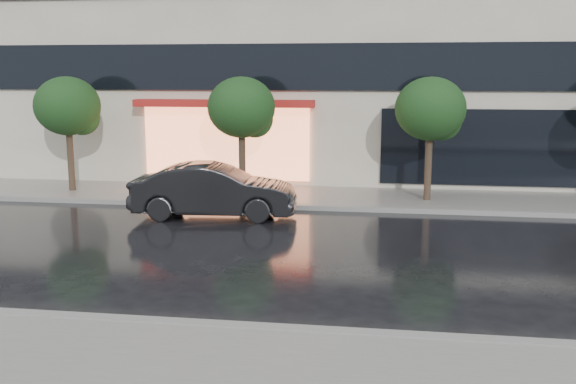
# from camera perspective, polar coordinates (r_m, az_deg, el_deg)

# --- Properties ---
(ground) EXTENTS (120.00, 120.00, 0.00)m
(ground) POSITION_cam_1_polar(r_m,az_deg,el_deg) (11.33, 0.08, -10.60)
(ground) COLOR black
(ground) RESTS_ON ground
(sidewalk_far) EXTENTS (60.00, 3.50, 0.12)m
(sidewalk_far) POSITION_cam_1_polar(r_m,az_deg,el_deg) (21.15, 4.06, -0.49)
(sidewalk_far) COLOR slate
(sidewalk_far) RESTS_ON ground
(curb_near) EXTENTS (60.00, 0.25, 0.14)m
(curb_near) POSITION_cam_1_polar(r_m,az_deg,el_deg) (10.39, -0.73, -12.21)
(curb_near) COLOR gray
(curb_near) RESTS_ON ground
(curb_far) EXTENTS (60.00, 0.25, 0.14)m
(curb_far) POSITION_cam_1_polar(r_m,az_deg,el_deg) (19.44, 3.67, -1.43)
(curb_far) COLOR gray
(curb_far) RESTS_ON ground
(tree_far_west) EXTENTS (2.20, 2.20, 3.99)m
(tree_far_west) POSITION_cam_1_polar(r_m,az_deg,el_deg) (23.03, -18.84, 7.06)
(tree_far_west) COLOR #33261C
(tree_far_west) RESTS_ON ground
(tree_mid_west) EXTENTS (2.20, 2.20, 3.99)m
(tree_mid_west) POSITION_cam_1_polar(r_m,az_deg,el_deg) (21.00, -3.97, 7.31)
(tree_mid_west) COLOR #33261C
(tree_mid_west) RESTS_ON ground
(tree_mid_east) EXTENTS (2.20, 2.20, 3.99)m
(tree_mid_east) POSITION_cam_1_polar(r_m,az_deg,el_deg) (20.58, 12.71, 7.02)
(tree_mid_east) COLOR #33261C
(tree_mid_east) RESTS_ON ground
(parked_car) EXTENTS (4.79, 1.98, 1.54)m
(parked_car) POSITION_cam_1_polar(r_m,az_deg,el_deg) (18.50, -6.58, 0.12)
(parked_car) COLOR black
(parked_car) RESTS_ON ground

